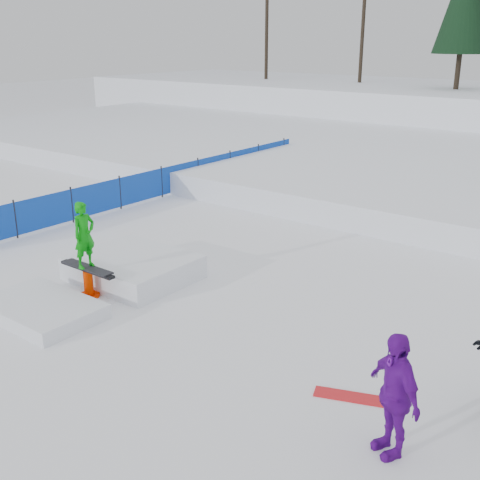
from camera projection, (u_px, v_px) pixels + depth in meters
The scene contains 6 objects.
ground at pixel (161, 311), 12.33m from camera, with size 120.00×120.00×0.00m, color white.
snow_midrise at pixel (443, 166), 24.18m from camera, with size 50.00×18.00×0.80m, color white.
safety_fence at pixel (162, 182), 20.86m from camera, with size 0.05×16.00×1.10m.
spectator_purple at pixel (394, 394), 7.87m from camera, with size 1.04×0.43×1.78m, color #640C9D.
loose_board_red at pixel (359, 398), 9.32m from camera, with size 1.40×0.28×0.03m, color red.
jib_rail_feature at pixel (109, 275), 13.33m from camera, with size 2.60×4.40×2.11m.
Camera 1 is at (8.14, -7.87, 5.33)m, focal length 45.00 mm.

